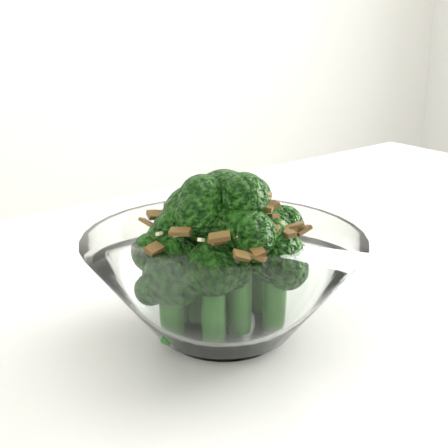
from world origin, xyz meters
name	(u,v)px	position (x,y,z in m)	size (l,w,h in m)	color
table	(315,391)	(-0.11, -0.04, 0.68)	(1.33, 1.01, 0.75)	white
broccoli_dish	(223,272)	(-0.19, -0.03, 0.80)	(0.21, 0.21, 0.13)	white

